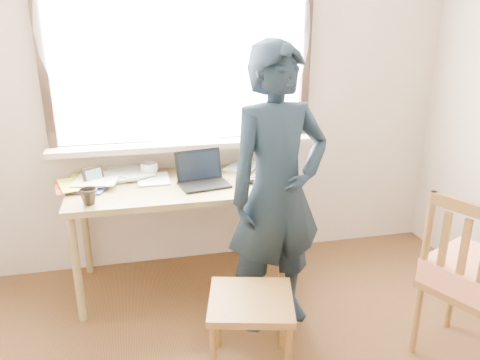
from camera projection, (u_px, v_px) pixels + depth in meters
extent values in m
cube|color=beige|center=(211.00, 88.00, 3.28)|extent=(3.50, 0.02, 2.60)
cube|color=white|center=(181.00, 45.00, 3.12)|extent=(1.70, 0.01, 1.30)
cube|color=black|center=(185.00, 144.00, 3.34)|extent=(1.82, 0.06, 0.06)
cube|color=black|center=(40.00, 47.00, 2.93)|extent=(0.06, 0.06, 1.30)
cube|color=black|center=(306.00, 43.00, 3.29)|extent=(0.06, 0.06, 1.30)
cube|color=beige|center=(186.00, 145.00, 3.27)|extent=(1.85, 0.20, 0.04)
cube|color=white|center=(181.00, 29.00, 3.02)|extent=(1.95, 0.02, 1.65)
cube|color=olive|center=(177.00, 187.00, 3.07)|extent=(1.39, 0.69, 0.04)
cylinder|color=olive|center=(77.00, 270.00, 2.78)|extent=(0.05, 0.05, 0.70)
cylinder|color=olive|center=(85.00, 228.00, 3.33)|extent=(0.05, 0.05, 0.70)
cylinder|color=olive|center=(283.00, 248.00, 3.05)|extent=(0.05, 0.05, 0.70)
cylinder|color=olive|center=(260.00, 212.00, 3.60)|extent=(0.05, 0.05, 0.70)
cube|color=black|center=(204.00, 185.00, 3.02)|extent=(0.34, 0.27, 0.02)
cube|color=black|center=(199.00, 165.00, 3.08)|extent=(0.31, 0.12, 0.20)
cube|color=black|center=(199.00, 165.00, 3.08)|extent=(0.28, 0.10, 0.17)
cube|color=black|center=(205.00, 185.00, 3.01)|extent=(0.29, 0.17, 0.00)
imported|color=white|center=(149.00, 169.00, 3.20)|extent=(0.14, 0.14, 0.09)
imported|color=black|center=(89.00, 197.00, 2.71)|extent=(0.14, 0.14, 0.10)
ellipsoid|color=black|center=(253.00, 180.00, 3.06)|extent=(0.10, 0.07, 0.04)
cube|color=white|center=(91.00, 178.00, 3.17)|extent=(0.32, 0.32, 0.01)
cube|color=white|center=(153.00, 179.00, 3.13)|extent=(0.20, 0.24, 0.01)
cube|color=white|center=(143.00, 174.00, 3.20)|extent=(0.24, 0.26, 0.02)
cube|color=#3240A4|center=(148.00, 169.00, 3.29)|extent=(0.30, 0.32, 0.01)
cube|color=#3240A4|center=(162.00, 168.00, 3.31)|extent=(0.35, 0.33, 0.01)
cube|color=white|center=(162.00, 172.00, 3.22)|extent=(0.18, 0.23, 0.01)
cube|color=#3240A4|center=(116.00, 180.00, 3.05)|extent=(0.27, 0.28, 0.01)
cube|color=white|center=(147.00, 171.00, 3.20)|extent=(0.31, 0.30, 0.02)
cube|color=#91391A|center=(107.00, 177.00, 3.06)|extent=(0.31, 0.29, 0.02)
imported|color=white|center=(106.00, 177.00, 3.15)|extent=(0.24, 0.31, 0.03)
imported|color=white|center=(230.00, 165.00, 3.41)|extent=(0.32, 0.34, 0.02)
cube|color=black|center=(93.00, 177.00, 3.02)|extent=(0.12, 0.09, 0.11)
cube|color=#417B36|center=(93.00, 177.00, 3.02)|extent=(0.09, 0.06, 0.08)
cube|color=brown|center=(251.00, 301.00, 2.37)|extent=(0.51, 0.49, 0.04)
cylinder|color=brown|center=(213.00, 359.00, 2.28)|extent=(0.03, 0.03, 0.39)
cylinder|color=brown|center=(218.00, 316.00, 2.61)|extent=(0.03, 0.03, 0.39)
cylinder|color=brown|center=(288.00, 360.00, 2.28)|extent=(0.03, 0.03, 0.39)
cylinder|color=brown|center=(283.00, 317.00, 2.60)|extent=(0.03, 0.03, 0.39)
cube|color=brown|center=(474.00, 288.00, 2.45)|extent=(0.57, 0.58, 0.04)
cylinder|color=brown|center=(451.00, 296.00, 2.78)|extent=(0.04, 0.04, 0.42)
cylinder|color=brown|center=(416.00, 320.00, 2.56)|extent=(0.04, 0.04, 0.42)
cylinder|color=brown|center=(427.00, 238.00, 2.39)|extent=(0.04, 0.04, 0.51)
cube|color=brown|center=(471.00, 209.00, 2.17)|extent=(0.20, 0.38, 0.06)
cube|color=brown|center=(463.00, 258.00, 2.26)|extent=(0.03, 0.04, 0.41)
cube|color=brown|center=(443.00, 250.00, 2.33)|extent=(0.03, 0.04, 0.41)
cube|color=red|center=(477.00, 273.00, 2.42)|extent=(0.57, 0.57, 0.13)
imported|color=black|center=(277.00, 192.00, 2.65)|extent=(0.68, 0.51, 1.67)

